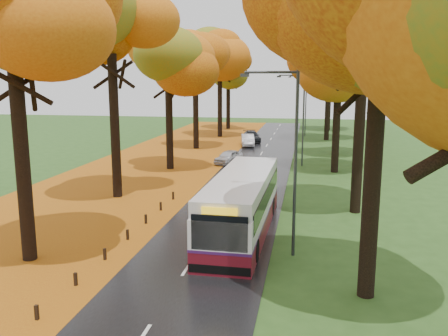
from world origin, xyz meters
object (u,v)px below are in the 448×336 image
(streetlamp_near, at_px, (290,149))
(car_dark, at_px, (252,137))
(bus, at_px, (242,203))
(car_silver, at_px, (248,140))
(streetlamp_far, at_px, (304,101))
(streetlamp_mid, at_px, (301,112))
(car_white, at_px, (229,157))

(streetlamp_near, height_order, car_dark, streetlamp_near)
(bus, relative_size, car_silver, 2.79)
(streetlamp_far, bearing_deg, bus, -93.30)
(streetlamp_near, relative_size, car_dark, 1.81)
(streetlamp_mid, distance_m, bus, 19.80)
(streetlamp_near, relative_size, streetlamp_far, 1.00)
(streetlamp_far, height_order, car_dark, streetlamp_far)
(streetlamp_near, height_order, bus, streetlamp_near)
(car_white, distance_m, car_silver, 11.60)
(streetlamp_mid, bearing_deg, streetlamp_near, -90.00)
(streetlamp_mid, relative_size, streetlamp_far, 1.00)
(car_silver, xyz_separation_m, car_dark, (0.01, 3.55, -0.02))
(streetlamp_mid, relative_size, car_silver, 1.99)
(streetlamp_far, relative_size, car_silver, 1.99)
(car_white, relative_size, car_dark, 0.81)
(car_silver, bearing_deg, streetlamp_near, -89.62)
(streetlamp_near, xyz_separation_m, car_white, (-6.30, 21.63, -4.06))
(streetlamp_far, bearing_deg, car_white, -105.72)
(streetlamp_mid, bearing_deg, car_silver, 118.37)
(car_white, xyz_separation_m, car_silver, (0.23, 11.60, 0.05))
(bus, bearing_deg, car_white, 102.65)
(streetlamp_mid, height_order, streetlamp_far, same)
(bus, xyz_separation_m, car_silver, (-3.68, 30.64, -0.88))
(car_silver, bearing_deg, bus, -93.12)
(streetlamp_far, bearing_deg, streetlamp_near, -90.00)
(streetlamp_near, bearing_deg, car_white, 106.23)
(streetlamp_near, xyz_separation_m, car_silver, (-6.06, 33.23, -4.01))
(streetlamp_near, height_order, car_white, streetlamp_near)
(streetlamp_far, distance_m, car_white, 23.59)
(streetlamp_far, bearing_deg, car_dark, -129.98)
(streetlamp_far, relative_size, car_dark, 1.81)
(streetlamp_near, distance_m, car_dark, 37.49)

